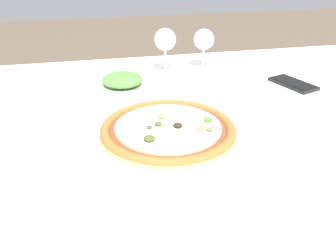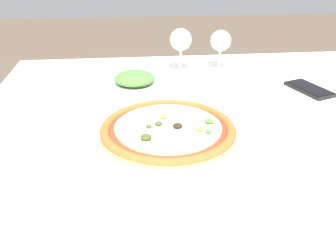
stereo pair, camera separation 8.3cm
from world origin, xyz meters
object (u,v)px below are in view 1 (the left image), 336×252
Objects in this scene: cell_phone at (293,84)px; side_plate at (123,83)px; fork at (46,111)px; wine_glass_far_left at (165,41)px; pizza_plate at (168,131)px; dining_table at (234,134)px; wine_glass_far_right at (204,41)px.

side_plate is (-0.51, 0.08, 0.01)m from cell_phone.
wine_glass_far_left is at bearing 32.94° from fork.
pizza_plate is 0.34m from fork.
pizza_plate is 2.07× the size of cell_phone.
wine_glass_far_right is at bearing 88.65° from dining_table.
wine_glass_far_right is (0.01, 0.33, 0.17)m from dining_table.
cell_phone is (0.44, 0.24, -0.01)m from pizza_plate.
wine_glass_far_left is 1.08× the size of wine_glass_far_right.
cell_phone is at bearing -9.09° from side_plate.
wine_glass_far_left is (-0.12, 0.32, 0.18)m from dining_table.
side_plate reaches higher than fork.
wine_glass_far_left reaches higher than fork.
wine_glass_far_right is (0.13, 0.01, -0.01)m from wine_glass_far_left.
wine_glass_far_right is 0.86× the size of cell_phone.
pizza_plate is at bearing -100.94° from wine_glass_far_left.
cell_phone is at bearing 3.46° from fork.
dining_table is 8.17× the size of fork.
dining_table is 6.63× the size of side_plate.
wine_glass_far_left is 0.71× the size of side_plate.
cell_phone is at bearing 28.61° from dining_table.
dining_table is 0.39m from wine_glass_far_left.
side_plate is at bearing -144.13° from wine_glass_far_left.
pizza_plate is 0.51m from cell_phone.
dining_table is at bearing -37.01° from side_plate.
wine_glass_far_left is at bearing 151.83° from cell_phone.
pizza_plate is 0.45m from wine_glass_far_left.
wine_glass_far_left is 0.21m from side_plate.
fork is 1.14× the size of wine_glass_far_left.
fork is 0.25m from side_plate.
side_plate reaches higher than cell_phone.
wine_glass_far_left is 0.13m from wine_glass_far_right.
fork is (-0.49, 0.08, 0.08)m from dining_table.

